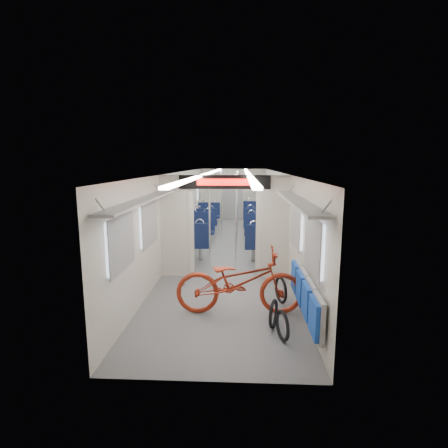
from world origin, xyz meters
name	(u,v)px	position (x,y,z in m)	size (l,w,h in m)	color
carriage	(228,202)	(0.00, -0.27, 1.50)	(12.00, 12.02, 2.31)	#515456
bicycle	(239,282)	(0.34, -4.05, 0.57)	(0.75, 2.16, 1.14)	#9D2C16
flip_bench	(305,294)	(1.35, -4.61, 0.58)	(0.12, 2.16, 0.57)	gray
bike_hoop_a	(282,327)	(0.98, -4.97, 0.20)	(0.46, 0.46, 0.05)	black
bike_hoop_b	(273,315)	(0.88, -4.57, 0.21)	(0.46, 0.46, 0.05)	black
bike_hoop_c	(281,291)	(1.11, -3.57, 0.23)	(0.50, 0.50, 0.05)	black
seat_bay_near_left	(196,233)	(-0.93, 0.16, 0.56)	(0.94, 2.20, 1.14)	#0C1536
seat_bay_near_right	(261,234)	(0.93, 0.06, 0.55)	(0.92, 2.11, 1.11)	#0C1536
seat_bay_far_left	(207,216)	(-0.93, 3.43, 0.53)	(0.89, 1.99, 1.07)	#0C1536
seat_bay_far_right	(256,217)	(0.94, 3.21, 0.57)	(0.95, 2.27, 1.16)	#0C1536
stanchion_near_left	(210,222)	(-0.39, -1.49, 1.15)	(0.04, 0.04, 2.30)	silver
stanchion_near_right	(236,222)	(0.24, -1.46, 1.15)	(0.04, 0.04, 2.30)	silver
stanchion_far_left	(221,205)	(-0.31, 1.90, 1.15)	(0.04, 0.04, 2.30)	silver
stanchion_far_right	(237,207)	(0.24, 1.56, 1.15)	(0.04, 0.04, 2.30)	silver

